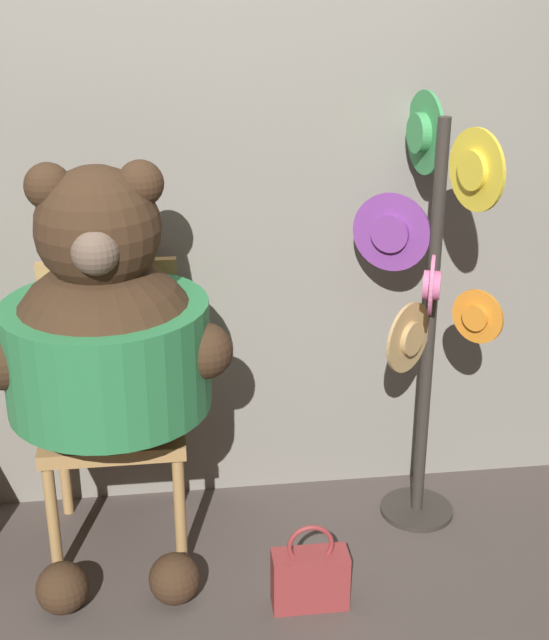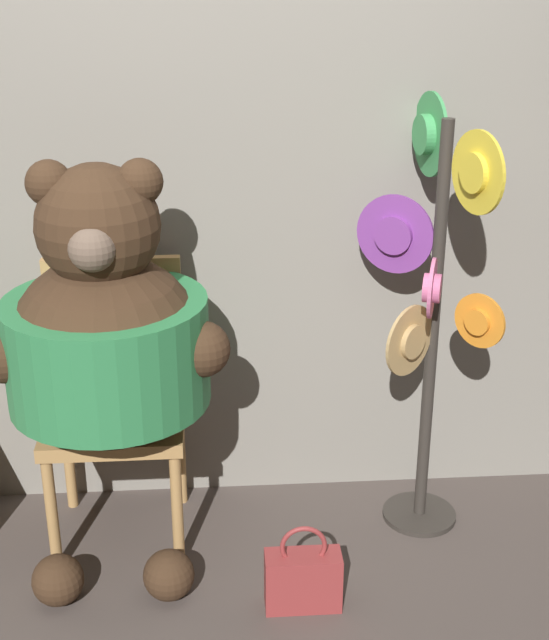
# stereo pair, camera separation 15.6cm
# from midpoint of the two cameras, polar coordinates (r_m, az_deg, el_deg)

# --- Properties ---
(ground_plane) EXTENTS (14.00, 14.00, 0.00)m
(ground_plane) POSITION_cam_midpoint_polar(r_m,az_deg,el_deg) (3.27, -2.45, -15.63)
(ground_plane) COLOR #4C423D
(wall_back) EXTENTS (8.00, 0.10, 2.64)m
(wall_back) POSITION_cam_midpoint_polar(r_m,az_deg,el_deg) (3.21, -3.17, 10.02)
(wall_back) COLOR gray
(wall_back) RESTS_ON ground_plane
(chair) EXTENTS (0.49, 0.45, 1.02)m
(chair) POSITION_cam_midpoint_polar(r_m,az_deg,el_deg) (3.25, -8.76, -4.51)
(chair) COLOR #B2844C
(chair) RESTS_ON ground_plane
(teddy_bear) EXTENTS (0.82, 0.73, 1.43)m
(teddy_bear) POSITION_cam_midpoint_polar(r_m,az_deg,el_deg) (2.99, -9.23, -1.23)
(teddy_bear) COLOR #3D2819
(teddy_bear) RESTS_ON ground_plane
(hat_display_rack) EXTENTS (0.45, 0.58, 1.59)m
(hat_display_rack) POSITION_cam_midpoint_polar(r_m,az_deg,el_deg) (3.12, 11.36, 2.03)
(hat_display_rack) COLOR #332D28
(hat_display_rack) RESTS_ON ground_plane
(handbag_on_ground) EXTENTS (0.25, 0.10, 0.31)m
(handbag_on_ground) POSITION_cam_midpoint_polar(r_m,az_deg,el_deg) (3.05, 3.37, -16.20)
(handbag_on_ground) COLOR maroon
(handbag_on_ground) RESTS_ON ground_plane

